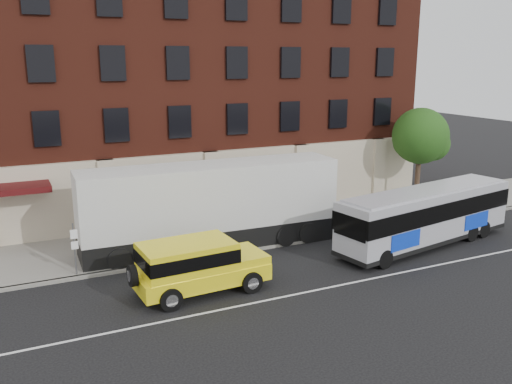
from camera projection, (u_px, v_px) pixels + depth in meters
name	position (u px, v px, depth m)	size (l,w,h in m)	color
ground	(316.00, 296.00, 22.36)	(120.00, 120.00, 0.00)	black
sidewalk	(230.00, 233.00, 30.24)	(60.00, 6.00, 0.15)	gray
kerb	(253.00, 249.00, 27.61)	(60.00, 0.25, 0.15)	gray
lane_line	(309.00, 292.00, 22.80)	(60.00, 0.12, 0.01)	silver
building	(181.00, 87.00, 35.40)	(30.00, 12.10, 15.00)	#551F14
sign_pole	(75.00, 247.00, 23.87)	(0.30, 0.20, 2.50)	slate
street_tree	(421.00, 138.00, 35.27)	(3.60, 3.60, 6.20)	#39271C
city_bus	(426.00, 214.00, 28.08)	(11.14, 4.16, 2.99)	#A6A7AF
yellow_suv	(195.00, 264.00, 22.44)	(5.82, 2.74, 2.20)	yellow
shipping_container	(211.00, 207.00, 27.60)	(13.05, 3.18, 4.32)	black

